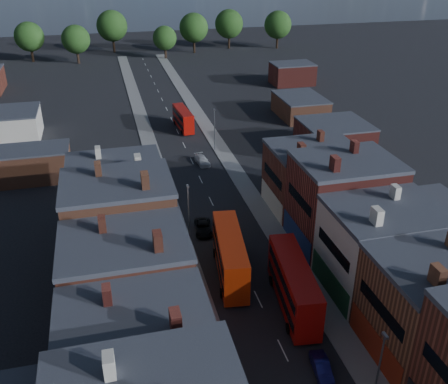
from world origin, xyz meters
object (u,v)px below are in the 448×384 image
car_2 (203,228)px  ped_3 (293,251)px  bus_1 (294,284)px  bus_2 (183,118)px  bus_0 (230,255)px  car_3 (202,160)px  car_1 (322,367)px  ped_1 (227,354)px

car_2 → ped_3: (9.63, -9.00, 0.41)m
bus_1 → bus_2: 59.33m
bus_0 → car_2: (-1.04, 10.48, -2.23)m
bus_1 → car_3: bearing=98.9°
ped_3 → car_1: bearing=167.2°
bus_1 → car_3: bus_1 is taller
bus_0 → bus_1: size_ratio=0.99×
bus_2 → car_2: (-4.48, -41.73, -1.62)m
car_3 → car_2: bearing=-107.6°
bus_0 → ped_1: (-3.75, -13.31, -1.85)m
bus_2 → car_1: 68.84m
bus_0 → ped_3: size_ratio=6.60×
car_1 → ped_1: 8.82m
car_2 → car_3: size_ratio=1.03×
bus_2 → car_2: 42.00m
bus_0 → ped_3: (8.59, 1.48, -1.82)m
bus_0 → car_3: (3.54, 33.21, -2.22)m
car_1 → bus_0: bearing=112.3°
car_2 → ped_3: size_ratio=2.52×
bus_1 → car_1: size_ratio=3.22×
bus_2 → ped_1: (-7.19, -65.52, -1.24)m
bus_1 → car_2: 18.79m
bus_1 → bus_2: size_ratio=1.28×
bus_2 → car_3: size_ratio=2.12×
bus_1 → car_1: (-0.77, -9.51, -2.27)m
bus_1 → ped_1: (-8.94, -6.21, -1.87)m
bus_0 → bus_2: bus_0 is taller
bus_1 → car_1: bearing=-88.0°
car_1 → ped_1: (-8.18, 3.30, 0.40)m
car_2 → car_1: bearing=-72.0°
bus_0 → ped_1: 13.95m
bus_0 → bus_1: bus_1 is taller
bus_0 → bus_1: bearing=-46.4°
ped_3 → car_2: bearing=47.1°
ped_3 → ped_1: bearing=140.3°
car_2 → ped_3: 13.19m
bus_2 → ped_1: size_ratio=5.35×
bus_2 → car_1: (0.99, -68.81, -1.64)m
ped_1 → ped_3: ped_3 is taller
bus_0 → car_2: size_ratio=2.62×
car_3 → bus_2: bearing=84.1°
car_1 → bus_1: bearing=92.7°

